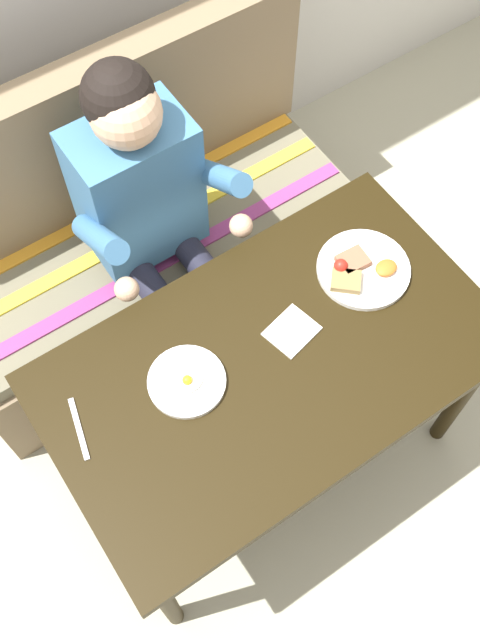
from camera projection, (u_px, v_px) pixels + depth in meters
ground_plane at (264, 449)px, 2.56m from camera, size 8.00×8.00×0.00m
table at (271, 373)px, 1.99m from camera, size 1.20×0.70×0.73m
couch at (142, 245)px, 2.57m from camera, size 1.44×0.56×1.00m
person at (150, 209)px, 2.13m from camera, size 0.45×0.61×1.21m
plate_breakfast at (361, 269)px, 2.03m from camera, size 0.26×0.26×0.05m
plate_eggs at (187, 381)px, 1.88m from camera, size 0.20×0.20×0.04m
napkin at (292, 331)px, 1.95m from camera, size 0.15×0.13×0.01m
fork at (79, 429)px, 1.82m from camera, size 0.05×0.17×0.00m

